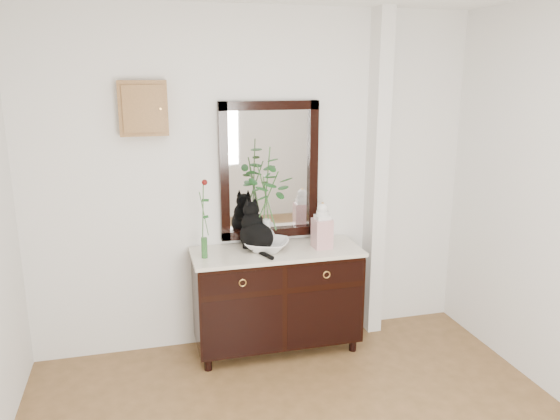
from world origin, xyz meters
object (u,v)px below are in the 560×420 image
object	(u,v)px
cat	(256,227)
ginger_jar	(322,225)
sideboard	(277,295)
lotus_bowl	(267,245)

from	to	relation	value
cat	ginger_jar	xyz separation A→B (m)	(0.52, -0.05, -0.01)
sideboard	lotus_bowl	size ratio (longest dim) A/B	3.88
sideboard	ginger_jar	size ratio (longest dim) A/B	3.55
lotus_bowl	ginger_jar	size ratio (longest dim) A/B	0.92
cat	ginger_jar	distance (m)	0.52
sideboard	cat	bearing A→B (deg)	170.21
sideboard	cat	xyz separation A→B (m)	(-0.16, 0.03, 0.57)
cat	ginger_jar	world-z (taller)	cat
ginger_jar	lotus_bowl	bearing A→B (deg)	174.53
lotus_bowl	sideboard	bearing A→B (deg)	-11.08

